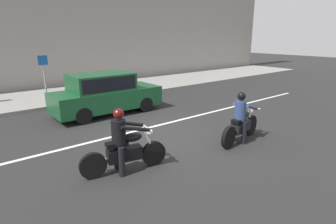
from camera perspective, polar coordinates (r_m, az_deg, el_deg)
ground_plane at (r=9.19m, az=-1.23°, el=-4.85°), size 80.00×80.00×0.00m
sidewalk_slab at (r=16.04m, az=-18.93°, el=3.55°), size 40.00×4.40×0.14m
lane_marking_stripe at (r=10.37m, az=-0.39°, el=-2.39°), size 18.00×0.14×0.01m
motorcycle_with_rider_black_leather at (r=6.70m, az=-9.23°, el=-7.09°), size 2.15×0.79×1.61m
motorcycle_with_rider_denim_blue at (r=8.79m, az=14.97°, el=-1.91°), size 2.17×0.76×1.59m
parked_sedan_forest_green at (r=11.77m, az=-13.00°, el=3.84°), size 4.50×1.82×1.72m
street_sign_post at (r=14.26m, az=-24.45°, el=7.38°), size 0.44×0.08×2.21m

